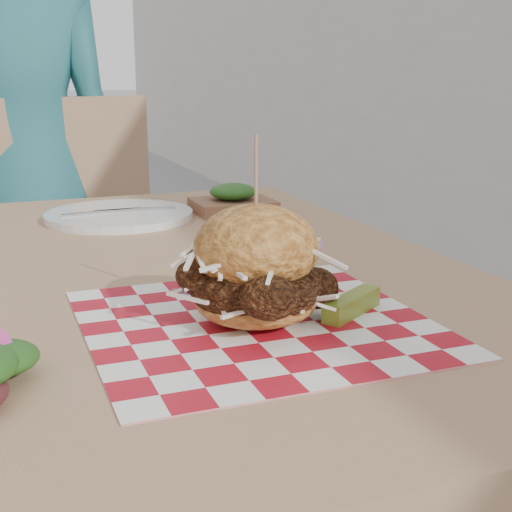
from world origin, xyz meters
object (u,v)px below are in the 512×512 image
object	(u,v)px
diner	(25,170)
sandwich	(256,272)
patio_chair	(75,254)
patio_table	(167,319)

from	to	relation	value
diner	sandwich	bearing A→B (deg)	91.41
diner	patio_chair	world-z (taller)	diner
patio_chair	patio_table	bearing A→B (deg)	-101.36
diner	patio_table	size ratio (longest dim) A/B	1.27
diner	patio_table	distance (m)	1.04
diner	patio_table	world-z (taller)	diner
diner	sandwich	distance (m)	1.30
patio_chair	sandwich	distance (m)	1.20
sandwich	diner	bearing A→B (deg)	97.02
patio_chair	sandwich	size ratio (longest dim) A/B	4.74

